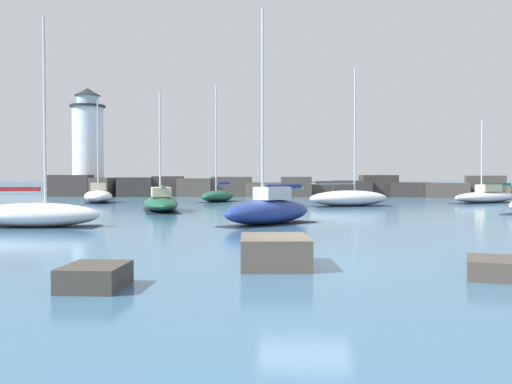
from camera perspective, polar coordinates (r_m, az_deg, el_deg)
name	(u,v)px	position (r m, az deg, el deg)	size (l,w,h in m)	color
ground_plane	(305,265)	(15.67, 4.88, -7.32)	(600.00, 600.00, 0.00)	#3D6B8E
open_sea_beyond	(294,187)	(126.92, 3.82, 0.54)	(400.00, 116.00, 0.01)	#2D5B7F
breakwater_jetty	(290,187)	(66.89, 3.44, 0.46)	(60.10, 6.97, 2.53)	#383330
lighthouse	(88,150)	(72.04, -16.45, 4.09)	(4.96, 4.96, 13.00)	gray
sailboat_moored_0	(36,214)	(28.87, -21.15, -2.08)	(6.21, 2.71, 9.87)	white
sailboat_moored_1	(269,210)	(28.51, 1.29, -1.78)	(5.19, 5.76, 10.62)	navy
sailboat_moored_3	(161,202)	(39.95, -9.50, -1.02)	(4.54, 8.65, 8.35)	#195138
sailboat_moored_4	(98,195)	(53.13, -15.50, -0.32)	(4.12, 5.93, 9.13)	white
sailboat_moored_5	(349,198)	(45.96, 9.25, -0.59)	(7.12, 4.62, 10.96)	silver
sailboat_moored_6	(218,196)	(53.00, -3.81, -0.35)	(3.64, 5.59, 10.68)	#195138
sailboat_moored_8	(486,196)	(55.03, 22.02, -0.40)	(7.60, 6.04, 7.38)	white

